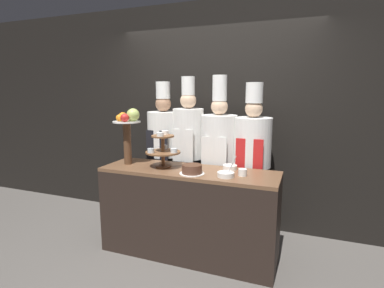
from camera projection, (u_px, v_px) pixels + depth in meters
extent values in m
plane|color=#5B5651|center=(178.00, 267.00, 2.95)|extent=(14.00, 14.00, 0.00)
cube|color=black|center=(215.00, 116.00, 3.81)|extent=(10.00, 0.06, 2.80)
cube|color=black|center=(189.00, 214.00, 3.13)|extent=(1.82, 0.56, 0.89)
cube|color=brown|center=(189.00, 171.00, 3.05)|extent=(1.82, 0.56, 0.03)
cylinder|color=brown|center=(163.00, 167.00, 3.15)|extent=(0.16, 0.16, 0.02)
cylinder|color=brown|center=(163.00, 151.00, 3.12)|extent=(0.04, 0.04, 0.34)
cylinder|color=brown|center=(163.00, 152.00, 3.12)|extent=(0.36, 0.36, 0.02)
cylinder|color=brown|center=(163.00, 136.00, 3.09)|extent=(0.24, 0.24, 0.02)
cylinder|color=silver|center=(151.00, 151.00, 3.05)|extent=(0.07, 0.07, 0.04)
cylinder|color=gold|center=(151.00, 151.00, 3.05)|extent=(0.06, 0.06, 0.03)
cylinder|color=silver|center=(174.00, 151.00, 3.05)|extent=(0.07, 0.07, 0.04)
cylinder|color=beige|center=(174.00, 151.00, 3.05)|extent=(0.06, 0.06, 0.03)
cylinder|color=silver|center=(164.00, 147.00, 3.25)|extent=(0.07, 0.07, 0.04)
cylinder|color=green|center=(164.00, 148.00, 3.25)|extent=(0.06, 0.06, 0.03)
cylinder|color=white|center=(160.00, 134.00, 3.02)|extent=(0.07, 0.07, 0.04)
cylinder|color=white|center=(165.00, 132.00, 3.16)|extent=(0.07, 0.07, 0.04)
cylinder|color=brown|center=(127.00, 143.00, 3.25)|extent=(0.08, 0.08, 0.46)
cylinder|color=white|center=(127.00, 122.00, 3.21)|extent=(0.30, 0.30, 0.01)
sphere|color=#ADC160|center=(133.00, 115.00, 3.19)|extent=(0.14, 0.14, 0.14)
sphere|color=#84B742|center=(131.00, 117.00, 3.27)|extent=(0.08, 0.08, 0.08)
sphere|color=orange|center=(123.00, 116.00, 3.25)|extent=(0.09, 0.09, 0.09)
sphere|color=orange|center=(119.00, 118.00, 3.19)|extent=(0.07, 0.07, 0.07)
sphere|color=red|center=(125.00, 118.00, 3.13)|extent=(0.09, 0.09, 0.09)
cylinder|color=white|center=(192.00, 173.00, 2.89)|extent=(0.24, 0.24, 0.01)
cylinder|color=brown|center=(192.00, 169.00, 2.89)|extent=(0.19, 0.19, 0.08)
cylinder|color=#472819|center=(192.00, 165.00, 2.88)|extent=(0.19, 0.19, 0.01)
cylinder|color=white|center=(243.00, 172.00, 2.82)|extent=(0.08, 0.08, 0.07)
cylinder|color=white|center=(226.00, 174.00, 2.79)|extent=(0.16, 0.16, 0.05)
cylinder|color=#BCBCC1|center=(230.00, 168.00, 2.76)|extent=(0.05, 0.01, 0.11)
cylinder|color=white|center=(230.00, 167.00, 3.07)|extent=(0.15, 0.15, 0.04)
cylinder|color=#BCBCC1|center=(234.00, 161.00, 3.04)|extent=(0.05, 0.01, 0.11)
cube|color=#38332D|center=(165.00, 191.00, 3.81)|extent=(0.30, 0.16, 0.92)
cylinder|color=white|center=(164.00, 134.00, 3.68)|extent=(0.39, 0.39, 0.55)
cube|color=black|center=(157.00, 145.00, 3.53)|extent=(0.28, 0.01, 0.35)
sphere|color=#A37556|center=(163.00, 104.00, 3.62)|extent=(0.19, 0.19, 0.19)
cylinder|color=white|center=(163.00, 90.00, 3.59)|extent=(0.17, 0.17, 0.20)
cube|color=black|center=(188.00, 194.00, 3.70)|extent=(0.27, 0.15, 0.92)
cylinder|color=white|center=(188.00, 134.00, 3.56)|extent=(0.36, 0.36, 0.59)
cube|color=white|center=(183.00, 146.00, 3.43)|extent=(0.25, 0.01, 0.38)
sphere|color=#DBB28E|center=(188.00, 100.00, 3.50)|extent=(0.19, 0.19, 0.19)
cylinder|color=white|center=(188.00, 86.00, 3.47)|extent=(0.16, 0.16, 0.21)
cube|color=#28282D|center=(218.00, 200.00, 3.57)|extent=(0.31, 0.17, 0.86)
cylinder|color=white|center=(219.00, 141.00, 3.44)|extent=(0.41, 0.41, 0.59)
cube|color=white|center=(214.00, 154.00, 3.28)|extent=(0.29, 0.01, 0.38)
sphere|color=#DBB28E|center=(219.00, 107.00, 3.37)|extent=(0.19, 0.19, 0.19)
cylinder|color=white|center=(220.00, 88.00, 3.34)|extent=(0.16, 0.16, 0.29)
cube|color=black|center=(250.00, 204.00, 3.43)|extent=(0.31, 0.17, 0.88)
cylinder|color=white|center=(253.00, 142.00, 3.31)|extent=(0.41, 0.41, 0.54)
cube|color=red|center=(249.00, 155.00, 3.14)|extent=(0.29, 0.01, 0.35)
sphere|color=#DBB28E|center=(254.00, 109.00, 3.24)|extent=(0.19, 0.19, 0.19)
cylinder|color=white|center=(254.00, 93.00, 3.21)|extent=(0.18, 0.18, 0.22)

